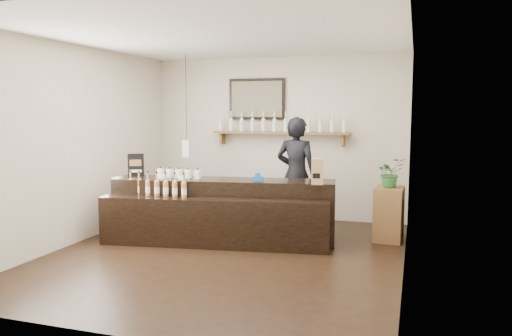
% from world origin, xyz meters
% --- Properties ---
extents(ground, '(5.00, 5.00, 0.00)m').
position_xyz_m(ground, '(0.00, 0.00, 0.00)').
color(ground, black).
rests_on(ground, ground).
extents(room_shell, '(5.00, 5.00, 5.00)m').
position_xyz_m(room_shell, '(0.00, 0.00, 1.70)').
color(room_shell, beige).
rests_on(room_shell, ground).
extents(back_wall_decor, '(2.66, 0.96, 1.69)m').
position_xyz_m(back_wall_decor, '(-0.15, 2.37, 1.76)').
color(back_wall_decor, brown).
rests_on(back_wall_decor, ground).
extents(counter, '(3.25, 1.33, 1.05)m').
position_xyz_m(counter, '(-0.30, 0.58, 0.42)').
color(counter, black).
rests_on(counter, ground).
extents(promo_sign, '(0.22, 0.13, 0.34)m').
position_xyz_m(promo_sign, '(-1.71, 0.67, 1.06)').
color(promo_sign, black).
rests_on(promo_sign, counter).
extents(paper_bag, '(0.18, 0.15, 0.35)m').
position_xyz_m(paper_bag, '(1.09, 0.62, 1.07)').
color(paper_bag, '#9B7F4B').
rests_on(paper_bag, counter).
extents(tape_dispenser, '(0.15, 0.07, 0.12)m').
position_xyz_m(tape_dispenser, '(0.24, 0.68, 0.94)').
color(tape_dispenser, '#16509D').
rests_on(tape_dispenser, counter).
extents(side_cabinet, '(0.42, 0.56, 0.78)m').
position_xyz_m(side_cabinet, '(2.00, 1.42, 0.39)').
color(side_cabinet, brown).
rests_on(side_cabinet, ground).
extents(potted_plant, '(0.51, 0.49, 0.43)m').
position_xyz_m(potted_plant, '(2.00, 1.42, 0.99)').
color(potted_plant, '#255E28').
rests_on(potted_plant, side_cabinet).
extents(shopkeeper, '(0.80, 0.59, 2.02)m').
position_xyz_m(shopkeeper, '(0.59, 1.55, 1.01)').
color(shopkeeper, black).
rests_on(shopkeeper, ground).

